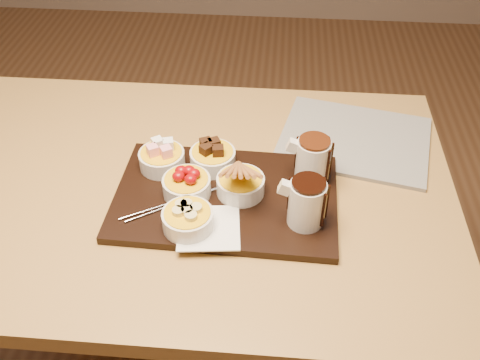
# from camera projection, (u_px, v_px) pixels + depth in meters

# --- Properties ---
(dining_table) EXTENTS (1.20, 0.80, 0.75)m
(dining_table) POSITION_uv_depth(u_px,v_px,m) (181.00, 214.00, 1.23)
(dining_table) COLOR #A1793B
(dining_table) RESTS_ON ground
(serving_board) EXTENTS (0.47, 0.31, 0.02)m
(serving_board) POSITION_uv_depth(u_px,v_px,m) (226.00, 197.00, 1.12)
(serving_board) COLOR black
(serving_board) RESTS_ON dining_table
(napkin) EXTENTS (0.13, 0.13, 0.00)m
(napkin) POSITION_uv_depth(u_px,v_px,m) (209.00, 228.00, 1.04)
(napkin) COLOR white
(napkin) RESTS_ON serving_board
(bowl_marshmallows) EXTENTS (0.10, 0.10, 0.04)m
(bowl_marshmallows) POSITION_uv_depth(u_px,v_px,m) (162.00, 159.00, 1.17)
(bowl_marshmallows) COLOR silver
(bowl_marshmallows) RESTS_ON serving_board
(bowl_cake) EXTENTS (0.10, 0.10, 0.04)m
(bowl_cake) POSITION_uv_depth(u_px,v_px,m) (213.00, 159.00, 1.17)
(bowl_cake) COLOR silver
(bowl_cake) RESTS_ON serving_board
(bowl_strawberries) EXTENTS (0.10, 0.10, 0.04)m
(bowl_strawberries) POSITION_uv_depth(u_px,v_px,m) (187.00, 186.00, 1.10)
(bowl_strawberries) COLOR silver
(bowl_strawberries) RESTS_ON serving_board
(bowl_biscotti) EXTENTS (0.10, 0.10, 0.04)m
(bowl_biscotti) POSITION_uv_depth(u_px,v_px,m) (240.00, 185.00, 1.10)
(bowl_biscotti) COLOR silver
(bowl_biscotti) RESTS_ON serving_board
(bowl_bananas) EXTENTS (0.10, 0.10, 0.04)m
(bowl_bananas) POSITION_uv_depth(u_px,v_px,m) (188.00, 220.00, 1.03)
(bowl_bananas) COLOR silver
(bowl_bananas) RESTS_ON serving_board
(pitcher_dark_chocolate) EXTENTS (0.07, 0.07, 0.10)m
(pitcher_dark_chocolate) POSITION_uv_depth(u_px,v_px,m) (307.00, 204.00, 1.02)
(pitcher_dark_chocolate) COLOR silver
(pitcher_dark_chocolate) RESTS_ON serving_board
(pitcher_milk_chocolate) EXTENTS (0.07, 0.07, 0.10)m
(pitcher_milk_chocolate) POSITION_uv_depth(u_px,v_px,m) (312.00, 161.00, 1.12)
(pitcher_milk_chocolate) COLOR silver
(pitcher_milk_chocolate) RESTS_ON serving_board
(fondue_skewers) EXTENTS (0.16, 0.24, 0.01)m
(fondue_skewers) POSITION_uv_depth(u_px,v_px,m) (180.00, 200.00, 1.09)
(fondue_skewers) COLOR silver
(fondue_skewers) RESTS_ON serving_board
(newspaper) EXTENTS (0.39, 0.34, 0.01)m
(newspaper) POSITION_uv_depth(u_px,v_px,m) (354.00, 140.00, 1.27)
(newspaper) COLOR beige
(newspaper) RESTS_ON dining_table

